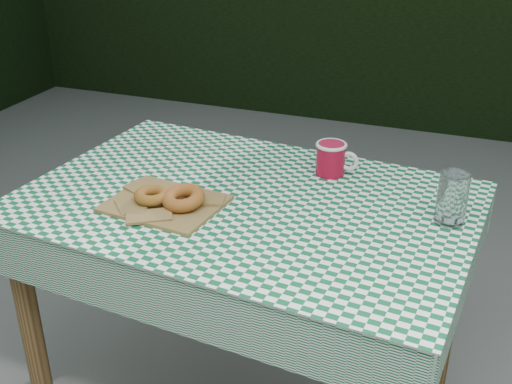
% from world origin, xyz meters
% --- Properties ---
extents(table, '(1.22, 0.87, 0.75)m').
position_xyz_m(table, '(-0.12, 0.13, 0.38)').
color(table, '#4F321B').
rests_on(table, ground).
extents(tablecloth, '(1.24, 0.90, 0.01)m').
position_xyz_m(tablecloth, '(-0.12, 0.13, 0.75)').
color(tablecloth, '#0C512B').
rests_on(tablecloth, table).
extents(paper_bag, '(0.31, 0.26, 0.02)m').
position_xyz_m(paper_bag, '(-0.30, 0.02, 0.76)').
color(paper_bag, olive).
rests_on(paper_bag, tablecloth).
extents(bagel_front, '(0.11, 0.11, 0.03)m').
position_xyz_m(bagel_front, '(-0.33, 0.01, 0.79)').
color(bagel_front, '#905E1D').
rests_on(bagel_front, paper_bag).
extents(bagel_back, '(0.15, 0.15, 0.03)m').
position_xyz_m(bagel_back, '(-0.25, 0.02, 0.79)').
color(bagel_back, '#96611F').
rests_on(bagel_back, paper_bag).
extents(coffee_mug, '(0.17, 0.17, 0.09)m').
position_xyz_m(coffee_mug, '(0.05, 0.36, 0.80)').
color(coffee_mug, maroon).
rests_on(coffee_mug, tablecloth).
extents(drinking_glass, '(0.07, 0.07, 0.13)m').
position_xyz_m(drinking_glass, '(0.39, 0.18, 0.82)').
color(drinking_glass, silver).
rests_on(drinking_glass, tablecloth).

